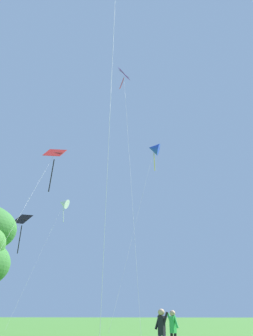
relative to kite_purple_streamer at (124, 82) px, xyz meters
name	(u,v)px	position (x,y,z in m)	size (l,w,h in m)	color
kite_purple_streamer	(124,82)	(0.00, 0.00, 0.00)	(3.28, 11.15, 25.70)	purple
kite_black_large	(21,227)	(-14.15, 9.95, -12.39)	(3.81, 7.82, 13.05)	black
kite_white_distant	(63,203)	(-10.89, 15.43, -7.95)	(3.13, 9.20, 16.50)	white
kite_blue_delta	(154,149)	(1.94, 13.09, -1.66)	(4.27, 12.53, 22.94)	blue
kite_red_high	(53,162)	(-5.69, -3.31, -10.01)	(1.92, 11.65, 15.28)	red
person_foreground_watcher	(162,330)	(4.15, -17.82, -22.64)	(0.50, 0.27, 1.59)	#2D3351
person_near_tree	(173,328)	(4.45, -15.95, -22.66)	(0.46, 0.34, 1.57)	black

